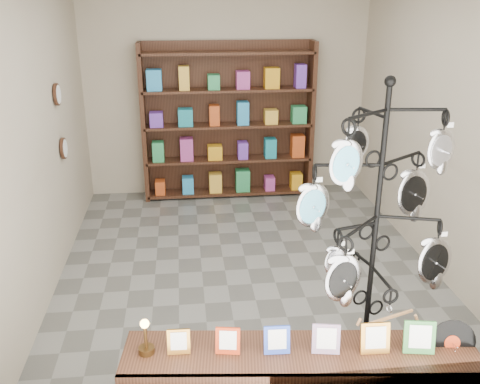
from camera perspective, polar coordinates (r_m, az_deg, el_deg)
The scene contains 5 objects.
ground at distance 5.88m, azimuth 0.85°, elevation -8.23°, with size 5.00×5.00×0.00m, color slate.
room_envelope at distance 5.23m, azimuth 0.95°, elevation 9.75°, with size 5.00×5.00×5.00m.
display_tree at distance 3.90m, azimuth 14.37°, elevation -2.58°, with size 1.21×1.19×2.34m.
back_shelving at distance 7.64m, azimuth -1.27°, elevation 7.03°, with size 2.42×0.36×2.20m.
wall_clocks at distance 6.19m, azimuth -18.61°, elevation 7.11°, with size 0.03×0.24×0.84m.
Camera 1 is at (-0.65, -5.09, 2.87)m, focal length 40.00 mm.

